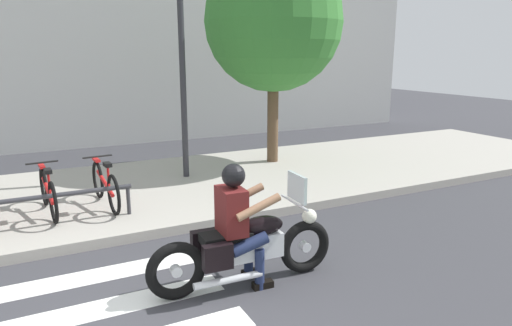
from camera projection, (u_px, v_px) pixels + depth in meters
name	position (u px, v px, depth m)	size (l,w,h in m)	color
sidewalk	(69.00, 201.00, 8.14)	(24.00, 4.40, 0.15)	#A8A399
crosswalk_stripe_3	(93.00, 311.00, 4.81)	(2.80, 0.40, 0.01)	white
crosswalk_stripe_4	(83.00, 278.00, 5.50)	(2.80, 0.40, 0.01)	white
motorcycle	(245.00, 247.00, 5.26)	(2.25, 0.65, 1.25)	black
rider	(238.00, 217.00, 5.15)	(0.64, 0.56, 1.45)	#591919
bicycle_4	(48.00, 192.00, 7.18)	(0.48, 1.62, 0.77)	black
bicycle_5	(105.00, 185.00, 7.55)	(0.48, 1.68, 0.78)	black
street_lamp	(182.00, 47.00, 8.88)	(0.28, 0.28, 4.49)	#2D2D33
tree_near_rack	(274.00, 22.00, 10.07)	(3.03, 3.03, 4.77)	brown
building_backdrop	(37.00, 28.00, 12.35)	(24.00, 1.20, 6.49)	#AAAAAA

